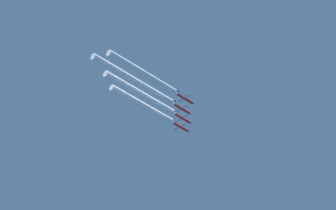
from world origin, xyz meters
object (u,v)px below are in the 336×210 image
jet_lead (181,127)px  jet_third_echelon (182,109)px  jet_second_echelon (183,118)px  jet_fourth_echelon (185,99)px

jet_lead → jet_third_echelon: size_ratio=1.00×
jet_third_echelon → jet_second_echelon: bearing=132.9°
jet_second_echelon → jet_fourth_echelon: size_ratio=1.00×
jet_fourth_echelon → jet_lead: bearing=138.5°
jet_lead → jet_fourth_echelon: (21.42, -18.98, -2.86)m
jet_lead → jet_fourth_echelon: bearing=-41.5°
jet_second_echelon → jet_third_echelon: 9.97m
jet_second_echelon → jet_third_echelon: (6.74, -7.26, -1.18)m
jet_third_echelon → jet_fourth_echelon: bearing=-37.0°
jet_second_echelon → jet_fourth_echelon: jet_second_echelon is taller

